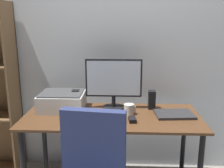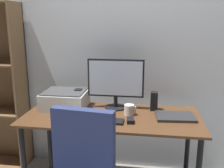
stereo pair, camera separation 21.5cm
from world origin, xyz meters
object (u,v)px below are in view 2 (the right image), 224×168
Objects in this scene: desk at (112,125)px; speaker_right at (154,101)px; laptop at (175,117)px; coffee_mug at (129,110)px; keyboard at (106,121)px; speaker_left at (79,98)px; printer at (65,99)px; monitor at (116,81)px; mouse at (130,120)px.

speaker_right is at bearing 27.61° from desk.
coffee_mug is at bearing 172.95° from laptop.
laptop is at bearing 2.00° from desk.
keyboard is 0.59m from laptop.
speaker_left is at bearing 164.19° from laptop.
coffee_mug is at bearing -9.76° from printer.
speaker_left is (-0.49, 0.15, 0.04)m from coffee_mug.
laptop is 0.80× the size of printer.
monitor is 5.01× the size of coffee_mug.
keyboard is at bearing -34.00° from printer.
speaker_left is at bearing 180.00° from speaker_right.
coffee_mug is (-0.02, 0.17, 0.03)m from mouse.
keyboard is at bearing -167.75° from laptop.
desk is 0.51m from printer.
speaker_left is 1.00× the size of speaker_right.
laptop is at bearing 16.26° from mouse.
mouse is (0.17, -0.14, 0.11)m from desk.
monitor is 1.61× the size of laptop.
coffee_mug is (0.15, 0.03, 0.13)m from desk.
desk is 0.24m from mouse.
laptop reaches higher than desk.
speaker_right reaches higher than desk.
keyboard is 0.72× the size of printer.
speaker_left is at bearing 23.23° from printer.
monitor reaches higher than speaker_left.
mouse is (0.20, 0.02, 0.01)m from keyboard.
speaker_left is (-0.34, 0.19, 0.17)m from desk.
monitor is at bearing 109.56° from mouse.
speaker_right is (0.19, 0.32, 0.07)m from mouse.
laptop is at bearing -6.82° from printer.
printer is at bearing 149.92° from mouse.
desk is 3.78× the size of printer.
printer reaches higher than laptop.
keyboard is (-0.03, -0.35, -0.25)m from monitor.
printer is at bearing 163.37° from desk.
speaker_left reaches higher than desk.
laptop reaches higher than keyboard.
laptop is 1.88× the size of speaker_right.
speaker_right is (0.39, 0.34, 0.08)m from keyboard.
monitor is at bearing 87.91° from desk.
monitor reaches higher than coffee_mug.
laptop is (0.39, -0.01, -0.03)m from coffee_mug.
speaker_right is (0.35, -0.01, -0.18)m from monitor.
monitor is at bearing 130.86° from coffee_mug.
coffee_mug reaches higher than laptop.
speaker_right reaches higher than coffee_mug.
desk is at bearing -152.39° from speaker_right.
speaker_right is at bearing 3.49° from printer.
printer is (-0.63, 0.27, 0.06)m from mouse.
speaker_left reaches higher than printer.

